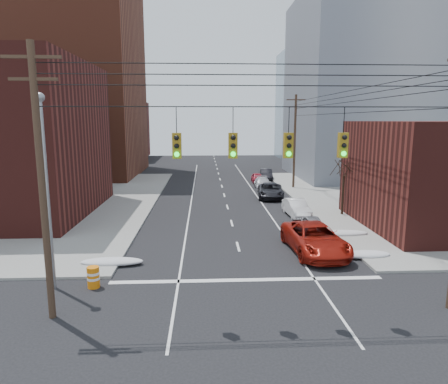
{
  "coord_description": "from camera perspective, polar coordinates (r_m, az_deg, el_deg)",
  "views": [
    {
      "loc": [
        -2.13,
        -12.75,
        8.09
      ],
      "look_at": [
        -0.74,
        15.4,
        3.0
      ],
      "focal_mm": 32.0,
      "sensor_mm": 36.0,
      "label": 1
    }
  ],
  "objects": [
    {
      "name": "ground",
      "position": [
        15.25,
        6.08,
        -21.87
      ],
      "size": [
        160.0,
        160.0,
        0.0
      ],
      "primitive_type": "plane",
      "color": "black",
      "rests_on": "ground"
    },
    {
      "name": "building_office",
      "position": [
        61.82,
        20.79,
        13.69
      ],
      "size": [
        22.0,
        20.0,
        25.0
      ],
      "primitive_type": "cube",
      "color": "gray",
      "rests_on": "ground"
    },
    {
      "name": "building_brick_far",
      "position": [
        90.0,
        -18.4,
        8.4
      ],
      "size": [
        22.0,
        18.0,
        12.0
      ],
      "primitive_type": "cube",
      "color": "#4D1B17",
      "rests_on": "ground"
    },
    {
      "name": "construction_barrel",
      "position": [
        20.91,
        -18.16,
        -11.45
      ],
      "size": [
        0.75,
        0.75,
        1.05
      ],
      "rotation": [
        0.0,
        0.0,
        -0.3
      ],
      "color": "orange",
      "rests_on": "ground"
    },
    {
      "name": "red_pickup",
      "position": [
        25.36,
        12.84,
        -6.52
      ],
      "size": [
        3.35,
        6.58,
        1.78
      ],
      "primitive_type": "imported",
      "rotation": [
        0.0,
        0.0,
        0.06
      ],
      "color": "maroon",
      "rests_on": "ground"
    },
    {
      "name": "street_light",
      "position": [
        20.31,
        -24.1,
        2.13
      ],
      "size": [
        0.44,
        0.44,
        9.32
      ],
      "color": "gray",
      "rests_on": "ground"
    },
    {
      "name": "lot_car_b",
      "position": [
        42.48,
        -19.9,
        -0.29
      ],
      "size": [
        4.87,
        3.06,
        1.26
      ],
      "primitive_type": "imported",
      "rotation": [
        0.0,
        0.0,
        1.34
      ],
      "color": "#B6B6BB",
      "rests_on": "sidewalk_nw"
    },
    {
      "name": "lot_car_d",
      "position": [
        40.61,
        -23.35,
        -0.82
      ],
      "size": [
        4.68,
        2.99,
        1.48
      ],
      "primitive_type": "imported",
      "rotation": [
        0.0,
        0.0,
        1.88
      ],
      "color": "#B5B6BB",
      "rests_on": "sidewalk_nw"
    },
    {
      "name": "building_glass",
      "position": [
        86.82,
        15.03,
        11.82
      ],
      "size": [
        20.0,
        18.0,
        22.0
      ],
      "primitive_type": "cube",
      "color": "gray",
      "rests_on": "ground"
    },
    {
      "name": "snow_ne",
      "position": [
        25.45,
        19.55,
        -8.41
      ],
      "size": [
        3.0,
        1.08,
        0.42
      ],
      "primitive_type": "ellipsoid",
      "color": "silver",
      "rests_on": "ground"
    },
    {
      "name": "lot_car_c",
      "position": [
        40.56,
        -23.74,
        -1.04
      ],
      "size": [
        4.56,
        3.31,
        1.23
      ],
      "primitive_type": "imported",
      "rotation": [
        0.0,
        0.0,
        1.15
      ],
      "color": "black",
      "rests_on": "sidewalk_nw"
    },
    {
      "name": "parked_car_e",
      "position": [
        52.62,
        4.79,
        2.04
      ],
      "size": [
        1.55,
        3.64,
        1.23
      ],
      "primitive_type": "imported",
      "rotation": [
        0.0,
        0.0,
        -0.03
      ],
      "color": "maroon",
      "rests_on": "ground"
    },
    {
      "name": "utility_pole_left",
      "position": [
        17.14,
        -24.62,
        1.57
      ],
      "size": [
        2.2,
        0.28,
        11.0
      ],
      "color": "#473323",
      "rests_on": "ground"
    },
    {
      "name": "utility_pole_far",
      "position": [
        47.99,
        10.07,
        7.33
      ],
      "size": [
        2.2,
        0.28,
        11.0
      ],
      "color": "#473323",
      "rests_on": "ground"
    },
    {
      "name": "snow_east_far",
      "position": [
        29.47,
        16.25,
        -5.69
      ],
      "size": [
        4.0,
        1.08,
        0.42
      ],
      "primitive_type": "ellipsoid",
      "color": "silver",
      "rests_on": "ground"
    },
    {
      "name": "snow_nw",
      "position": [
        23.72,
        -15.71,
        -9.56
      ],
      "size": [
        3.5,
        1.08,
        0.42
      ],
      "primitive_type": "ellipsoid",
      "color": "silver",
      "rests_on": "ground"
    },
    {
      "name": "parked_car_a",
      "position": [
        29.51,
        12.66,
        -4.69
      ],
      "size": [
        1.71,
        3.7,
        1.23
      ],
      "primitive_type": "imported",
      "rotation": [
        0.0,
        0.0,
        -0.07
      ],
      "color": "#A3A2A7",
      "rests_on": "ground"
    },
    {
      "name": "parked_car_d",
      "position": [
        47.79,
        5.56,
        1.25
      ],
      "size": [
        2.0,
        4.61,
        1.32
      ],
      "primitive_type": "imported",
      "rotation": [
        0.0,
        0.0,
        -0.03
      ],
      "color": "silver",
      "rests_on": "ground"
    },
    {
      "name": "parked_car_b",
      "position": [
        34.61,
        10.31,
        -2.23
      ],
      "size": [
        1.77,
        4.44,
        1.44
      ],
      "primitive_type": "imported",
      "rotation": [
        0.0,
        0.0,
        0.06
      ],
      "color": "white",
      "rests_on": "ground"
    },
    {
      "name": "parked_car_f",
      "position": [
        55.66,
        6.03,
        2.57
      ],
      "size": [
        1.8,
        4.42,
        1.43
      ],
      "primitive_type": "imported",
      "rotation": [
        0.0,
        0.0,
        -0.07
      ],
      "color": "black",
      "rests_on": "ground"
    },
    {
      "name": "bare_tree",
      "position": [
        35.25,
        16.63,
        0.39
      ],
      "size": [
        2.09,
        2.2,
        4.93
      ],
      "color": "black",
      "rests_on": "ground"
    },
    {
      "name": "traffic_signals",
      "position": [
        15.9,
        5.26,
        6.87
      ],
      "size": [
        17.0,
        0.42,
        2.02
      ],
      "color": "black",
      "rests_on": "ground"
    },
    {
      "name": "lot_car_a",
      "position": [
        41.05,
        -21.26,
        -0.71
      ],
      "size": [
        4.11,
        2.22,
        1.29
      ],
      "primitive_type": "imported",
      "rotation": [
        0.0,
        0.0,
        1.8
      ],
      "color": "silver",
      "rests_on": "sidewalk_nw"
    },
    {
      "name": "parked_car_c",
      "position": [
        42.24,
        6.67,
        0.19
      ],
      "size": [
        3.21,
        5.8,
        1.54
      ],
      "primitive_type": "imported",
      "rotation": [
        0.0,
        0.0,
        -0.12
      ],
      "color": "black",
      "rests_on": "ground"
    },
    {
      "name": "building_brick_tall",
      "position": [
        64.93,
        -23.38,
        15.54
      ],
      "size": [
        24.0,
        20.0,
        30.0
      ],
      "primitive_type": "cube",
      "color": "brown",
      "rests_on": "ground"
    }
  ]
}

